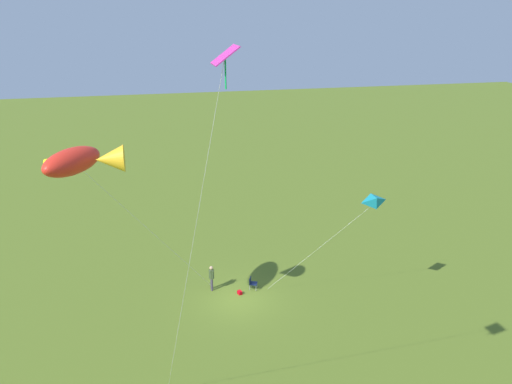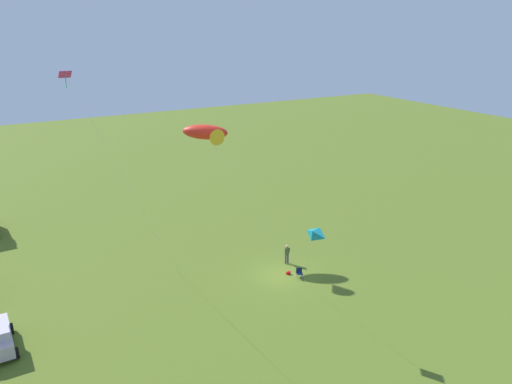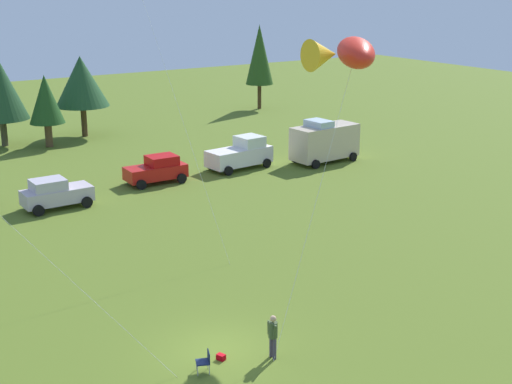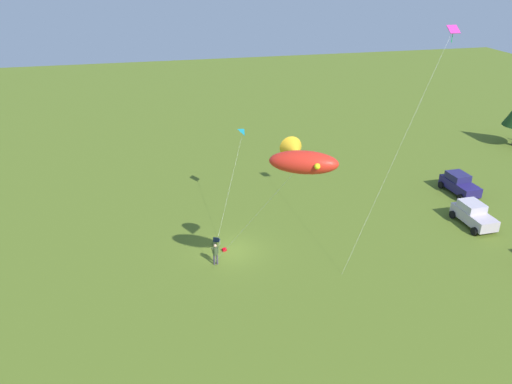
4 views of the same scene
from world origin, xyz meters
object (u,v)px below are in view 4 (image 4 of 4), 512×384
object	(u,v)px
backpack_on_grass	(224,250)
car_silver_compact	(474,214)
folding_chair	(216,240)
car_navy_hatch	(459,184)
kite_delta_teal	(244,131)
person_kite_flyer	(215,253)
kite_diamond_rainbow	(446,46)
kite_large_fish	(301,159)

from	to	relation	value
backpack_on_grass	car_silver_compact	world-z (taller)	car_silver_compact
folding_chair	car_navy_hatch	world-z (taller)	car_navy_hatch
car_silver_compact	kite_delta_teal	distance (m)	20.83
person_kite_flyer	kite_diamond_rainbow	bearing A→B (deg)	-95.88
backpack_on_grass	kite_large_fish	distance (m)	13.72
kite_large_fish	car_silver_compact	bearing A→B (deg)	112.91
backpack_on_grass	kite_delta_teal	xyz separation A→B (m)	(-7.44, 3.22, 7.01)
backpack_on_grass	car_navy_hatch	world-z (taller)	car_navy_hatch
backpack_on_grass	kite_diamond_rainbow	distance (m)	21.42
kite_large_fish	car_navy_hatch	bearing A→B (deg)	123.22
car_silver_compact	folding_chair	bearing A→B (deg)	84.80
kite_large_fish	kite_delta_teal	bearing A→B (deg)	179.98
kite_diamond_rainbow	kite_delta_teal	size ratio (longest dim) A/B	2.23
car_navy_hatch	kite_large_fish	size ratio (longest dim) A/B	0.38
kite_large_fish	kite_delta_teal	distance (m)	16.08
car_silver_compact	kite_large_fish	distance (m)	22.00
backpack_on_grass	kite_large_fish	bearing A→B (deg)	21.25
folding_chair	car_navy_hatch	xyz separation A→B (m)	(-4.40, 24.39, 0.46)
person_kite_flyer	car_silver_compact	bearing A→B (deg)	-88.11
person_kite_flyer	folding_chair	bearing A→B (deg)	-11.24
folding_chair	kite_large_fish	xyz separation A→B (m)	(9.17, 3.67, 10.10)
car_silver_compact	kite_delta_teal	bearing A→B (deg)	64.93
folding_chair	kite_diamond_rainbow	distance (m)	21.62
car_navy_hatch	kite_diamond_rainbow	world-z (taller)	kite_diamond_rainbow
person_kite_flyer	folding_chair	size ratio (longest dim) A/B	2.12
person_kite_flyer	kite_diamond_rainbow	distance (m)	21.27
kite_large_fish	folding_chair	bearing A→B (deg)	-158.20
car_silver_compact	kite_diamond_rainbow	bearing A→B (deg)	108.47
car_silver_compact	kite_large_fish	xyz separation A→B (m)	(7.70, -18.22, 9.63)
folding_chair	kite_delta_teal	bearing A→B (deg)	-7.98
car_navy_hatch	kite_delta_teal	bearing A→B (deg)	81.00
folding_chair	backpack_on_grass	size ratio (longest dim) A/B	2.56
car_navy_hatch	kite_delta_teal	distance (m)	21.72
backpack_on_grass	car_navy_hatch	bearing A→B (deg)	102.51
car_navy_hatch	kite_delta_teal	xyz separation A→B (m)	(-2.13, -20.72, 6.17)
kite_delta_teal	backpack_on_grass	bearing A→B (deg)	-23.39
car_navy_hatch	car_silver_compact	size ratio (longest dim) A/B	1.01
folding_chair	backpack_on_grass	xyz separation A→B (m)	(0.91, 0.46, -0.38)
person_kite_flyer	folding_chair	xyz separation A→B (m)	(-2.61, 0.47, -0.53)
car_silver_compact	kite_delta_teal	world-z (taller)	kite_delta_teal
kite_diamond_rainbow	person_kite_flyer	bearing A→B (deg)	-94.86
backpack_on_grass	car_silver_compact	size ratio (longest dim) A/B	0.08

